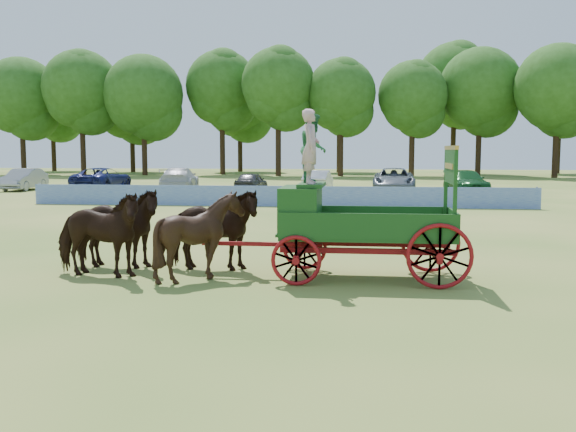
# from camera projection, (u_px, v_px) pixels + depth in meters

# --- Properties ---
(ground) EXTENTS (160.00, 160.00, 0.00)m
(ground) POSITION_uv_depth(u_px,v_px,m) (212.00, 275.00, 14.87)
(ground) COLOR #A89D4C
(ground) RESTS_ON ground
(horse_lead_left) EXTENTS (2.46, 1.37, 1.98)m
(horse_lead_left) POSITION_uv_depth(u_px,v_px,m) (97.00, 234.00, 14.58)
(horse_lead_left) COLOR black
(horse_lead_left) RESTS_ON ground
(horse_lead_right) EXTENTS (2.35, 1.09, 1.98)m
(horse_lead_right) POSITION_uv_depth(u_px,v_px,m) (116.00, 228.00, 15.67)
(horse_lead_right) COLOR black
(horse_lead_right) RESTS_ON ground
(horse_wheel_left) EXTENTS (1.83, 1.63, 1.98)m
(horse_wheel_left) POSITION_uv_depth(u_px,v_px,m) (200.00, 236.00, 14.29)
(horse_wheel_left) COLOR black
(horse_wheel_left) RESTS_ON ground
(horse_wheel_right) EXTENTS (2.36, 1.11, 1.98)m
(horse_wheel_right) POSITION_uv_depth(u_px,v_px,m) (212.00, 230.00, 15.38)
(horse_wheel_right) COLOR black
(horse_wheel_right) RESTS_ON ground
(farm_dray) EXTENTS (6.00, 2.00, 3.78)m
(farm_dray) POSITION_uv_depth(u_px,v_px,m) (334.00, 205.00, 14.44)
(farm_dray) COLOR maroon
(farm_dray) RESTS_ON ground
(sponsor_banner) EXTENTS (26.00, 0.08, 1.05)m
(sponsor_banner) POSITION_uv_depth(u_px,v_px,m) (276.00, 196.00, 32.71)
(sponsor_banner) COLOR #1F40A9
(sponsor_banner) RESTS_ON ground
(parked_cars) EXTENTS (38.39, 7.08, 1.65)m
(parked_cars) POSITION_uv_depth(u_px,v_px,m) (226.00, 180.00, 44.85)
(parked_cars) COLOR silver
(parked_cars) RESTS_ON ground
(treeline) EXTENTS (88.85, 23.35, 15.44)m
(treeline) POSITION_uv_depth(u_px,v_px,m) (300.00, 93.00, 73.58)
(treeline) COLOR #382314
(treeline) RESTS_ON ground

